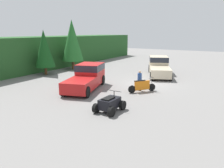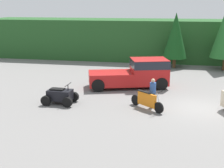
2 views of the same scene
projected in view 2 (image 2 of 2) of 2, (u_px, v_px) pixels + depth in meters
The scene contains 7 objects.
ground_plane at pixel (201, 109), 17.37m from camera, with size 80.00×80.00×0.00m, color slate.
hillside_backdrop at pixel (191, 40), 32.05m from camera, with size 44.00×6.00×4.08m.
tree_left at pixel (175, 36), 27.94m from camera, with size 2.18×2.18×4.94m.
pickup_truck_red at pixel (137, 73), 21.61m from camera, with size 5.76×3.55×1.98m.
dirt_bike at pixel (147, 101), 17.18m from camera, with size 1.92×1.60×1.18m.
quad_atv at pixel (60, 96), 18.15m from camera, with size 1.92×1.35×1.19m.
rider_person at pixel (153, 92), 17.36m from camera, with size 0.47×0.47×1.67m.
Camera 2 is at (-1.59, -17.13, 5.65)m, focal length 50.00 mm.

